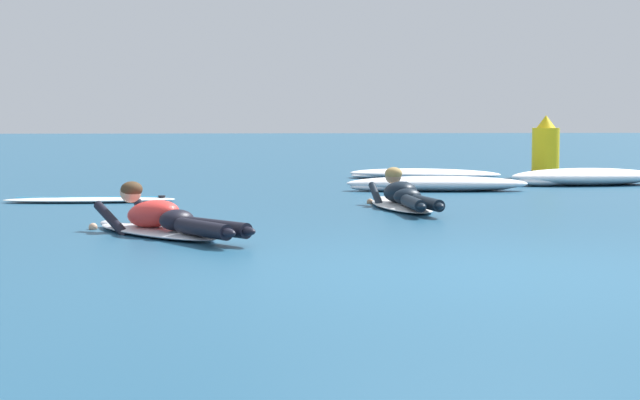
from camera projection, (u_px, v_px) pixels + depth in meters
The scene contains 8 objects.
ground_plane at pixel (327, 185), 17.56m from camera, with size 120.00×120.00×0.00m, color navy.
surfer_near at pixel (161, 221), 9.95m from camera, with size 1.70×2.21×0.55m.
surfer_far at pixel (403, 198), 12.86m from camera, with size 0.72×2.57×0.54m.
drifting_surfboard at pixel (91, 200), 13.92m from camera, with size 2.25×0.54×0.16m.
whitewater_front at pixel (424, 174), 19.33m from camera, with size 3.02×2.09×0.19m.
whitewater_back at pixel (586, 177), 17.52m from camera, with size 2.65×1.22×0.28m.
whitewater_far_band at pixel (437, 184), 16.09m from camera, with size 2.83×1.00×0.23m.
channel_marker_buoy at pixel (546, 152), 19.89m from camera, with size 0.54×0.54×1.17m.
Camera 1 is at (-1.79, -7.44, 1.11)m, focal length 59.21 mm.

